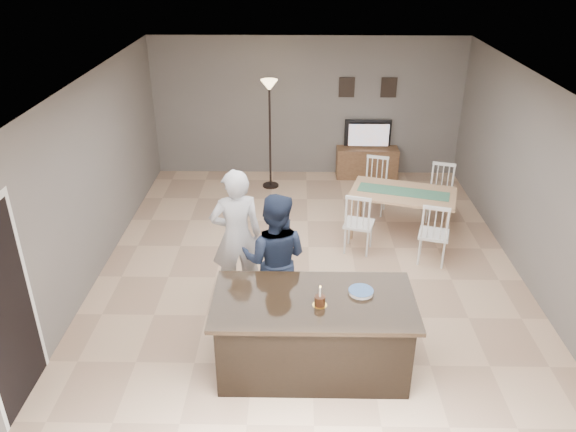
{
  "coord_description": "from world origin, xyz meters",
  "views": [
    {
      "loc": [
        -0.19,
        -6.7,
        4.33
      ],
      "look_at": [
        -0.3,
        -0.3,
        1.13
      ],
      "focal_mm": 35.0,
      "sensor_mm": 36.0,
      "label": 1
    }
  ],
  "objects_px": {
    "television": "(368,134)",
    "woman": "(237,236)",
    "birthday_cake": "(320,301)",
    "kitchen_island": "(313,333)",
    "floor_lamp": "(270,105)",
    "tv_console": "(367,163)",
    "man": "(275,260)",
    "dining_table": "(402,199)",
    "plate_stack": "(361,292)"
  },
  "relations": [
    {
      "from": "television",
      "to": "woman",
      "type": "bearing_deg",
      "value": 63.38
    },
    {
      "from": "television",
      "to": "birthday_cake",
      "type": "bearing_deg",
      "value": 78.76
    },
    {
      "from": "kitchen_island",
      "to": "floor_lamp",
      "type": "height_order",
      "value": "floor_lamp"
    },
    {
      "from": "tv_console",
      "to": "woman",
      "type": "height_order",
      "value": "woman"
    },
    {
      "from": "kitchen_island",
      "to": "man",
      "type": "distance_m",
      "value": 1.07
    },
    {
      "from": "birthday_cake",
      "to": "floor_lamp",
      "type": "distance_m",
      "value": 5.25
    },
    {
      "from": "kitchen_island",
      "to": "dining_table",
      "type": "height_order",
      "value": "dining_table"
    },
    {
      "from": "kitchen_island",
      "to": "floor_lamp",
      "type": "bearing_deg",
      "value": 97.8
    },
    {
      "from": "tv_console",
      "to": "man",
      "type": "distance_m",
      "value": 5.0
    },
    {
      "from": "man",
      "to": "plate_stack",
      "type": "relative_size",
      "value": 6.37
    },
    {
      "from": "tv_console",
      "to": "television",
      "type": "xyz_separation_m",
      "value": [
        0.0,
        0.07,
        0.56
      ]
    },
    {
      "from": "television",
      "to": "birthday_cake",
      "type": "xyz_separation_m",
      "value": [
        -1.14,
        -5.74,
        0.09
      ]
    },
    {
      "from": "woman",
      "to": "man",
      "type": "xyz_separation_m",
      "value": [
        0.51,
        -0.47,
        -0.06
      ]
    },
    {
      "from": "man",
      "to": "birthday_cake",
      "type": "height_order",
      "value": "man"
    },
    {
      "from": "television",
      "to": "dining_table",
      "type": "bearing_deg",
      "value": 96.28
    },
    {
      "from": "man",
      "to": "plate_stack",
      "type": "distance_m",
      "value": 1.22
    },
    {
      "from": "television",
      "to": "woman",
      "type": "height_order",
      "value": "woman"
    },
    {
      "from": "woman",
      "to": "plate_stack",
      "type": "distance_m",
      "value": 1.91
    },
    {
      "from": "woman",
      "to": "floor_lamp",
      "type": "relative_size",
      "value": 0.89
    },
    {
      "from": "birthday_cake",
      "to": "man",
      "type": "bearing_deg",
      "value": 117.17
    },
    {
      "from": "man",
      "to": "floor_lamp",
      "type": "bearing_deg",
      "value": -77.54
    },
    {
      "from": "woman",
      "to": "birthday_cake",
      "type": "bearing_deg",
      "value": 110.38
    },
    {
      "from": "birthday_cake",
      "to": "kitchen_island",
      "type": "bearing_deg",
      "value": 121.06
    },
    {
      "from": "floor_lamp",
      "to": "woman",
      "type": "bearing_deg",
      "value": -93.96
    },
    {
      "from": "birthday_cake",
      "to": "plate_stack",
      "type": "distance_m",
      "value": 0.5
    },
    {
      "from": "birthday_cake",
      "to": "dining_table",
      "type": "relative_size",
      "value": 0.11
    },
    {
      "from": "television",
      "to": "plate_stack",
      "type": "bearing_deg",
      "value": 82.85
    },
    {
      "from": "plate_stack",
      "to": "floor_lamp",
      "type": "height_order",
      "value": "floor_lamp"
    },
    {
      "from": "television",
      "to": "birthday_cake",
      "type": "height_order",
      "value": "birthday_cake"
    },
    {
      "from": "kitchen_island",
      "to": "tv_console",
      "type": "relative_size",
      "value": 1.79
    },
    {
      "from": "television",
      "to": "man",
      "type": "height_order",
      "value": "man"
    },
    {
      "from": "man",
      "to": "birthday_cake",
      "type": "bearing_deg",
      "value": 126.23
    },
    {
      "from": "kitchen_island",
      "to": "television",
      "type": "bearing_deg",
      "value": 77.99
    },
    {
      "from": "birthday_cake",
      "to": "plate_stack",
      "type": "bearing_deg",
      "value": 26.39
    },
    {
      "from": "dining_table",
      "to": "television",
      "type": "bearing_deg",
      "value": 112.53
    },
    {
      "from": "television",
      "to": "floor_lamp",
      "type": "relative_size",
      "value": 0.45
    },
    {
      "from": "television",
      "to": "plate_stack",
      "type": "distance_m",
      "value": 5.56
    },
    {
      "from": "floor_lamp",
      "to": "dining_table",
      "type": "bearing_deg",
      "value": -41.58
    },
    {
      "from": "television",
      "to": "tv_console",
      "type": "bearing_deg",
      "value": 90.0
    },
    {
      "from": "kitchen_island",
      "to": "floor_lamp",
      "type": "distance_m",
      "value": 5.23
    },
    {
      "from": "kitchen_island",
      "to": "man",
      "type": "xyz_separation_m",
      "value": [
        -0.44,
        0.88,
        0.4
      ]
    },
    {
      "from": "television",
      "to": "birthday_cake",
      "type": "relative_size",
      "value": 3.85
    },
    {
      "from": "dining_table",
      "to": "floor_lamp",
      "type": "distance_m",
      "value": 3.06
    },
    {
      "from": "kitchen_island",
      "to": "television",
      "type": "relative_size",
      "value": 2.35
    },
    {
      "from": "plate_stack",
      "to": "floor_lamp",
      "type": "bearing_deg",
      "value": 103.68
    },
    {
      "from": "dining_table",
      "to": "birthday_cake",
      "type": "bearing_deg",
      "value": -97.42
    },
    {
      "from": "kitchen_island",
      "to": "woman",
      "type": "distance_m",
      "value": 1.71
    },
    {
      "from": "tv_console",
      "to": "woman",
      "type": "xyz_separation_m",
      "value": [
        -2.15,
        -4.22,
        0.61
      ]
    },
    {
      "from": "man",
      "to": "dining_table",
      "type": "relative_size",
      "value": 0.79
    },
    {
      "from": "woman",
      "to": "man",
      "type": "bearing_deg",
      "value": 122.82
    }
  ]
}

